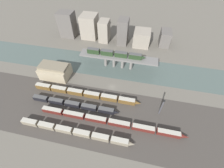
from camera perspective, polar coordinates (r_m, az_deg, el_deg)
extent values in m
plane|color=#666056|center=(106.40, 0.11, -1.16)|extent=(400.00, 400.00, 0.00)
cube|color=#423D38|center=(92.84, -3.05, -12.16)|extent=(280.00, 42.00, 0.01)
cube|color=#4C5B56|center=(121.77, 2.29, 6.54)|extent=(320.00, 27.06, 0.01)
cube|color=slate|center=(115.47, 2.44, 10.24)|extent=(59.26, 8.52, 1.35)
cylinder|color=gray|center=(120.43, -2.45, 8.86)|extent=(2.31, 2.31, 9.26)
cylinder|color=gray|center=(119.23, 0.74, 8.44)|extent=(2.31, 2.31, 9.26)
cylinder|color=gray|center=(118.41, 3.98, 7.98)|extent=(2.31, 2.31, 9.26)
cylinder|color=gray|center=(117.97, 7.25, 7.49)|extent=(2.31, 2.31, 9.26)
cube|color=#23381E|center=(118.01, -7.07, 12.35)|extent=(9.46, 3.09, 3.66)
cube|color=#4C4C4C|center=(116.85, -7.16, 13.15)|extent=(9.08, 2.84, 0.40)
cube|color=#23381E|center=(115.40, -1.92, 11.79)|extent=(9.46, 3.09, 3.66)
cube|color=#4C4C4C|center=(114.22, -1.94, 12.61)|extent=(9.08, 2.84, 0.40)
cube|color=#23381E|center=(113.74, 3.41, 11.11)|extent=(9.46, 3.09, 3.66)
cube|color=#4C4C4C|center=(112.54, 3.46, 11.94)|extent=(9.08, 2.84, 0.40)
cube|color=#23381E|center=(113.05, 8.82, 10.33)|extent=(9.46, 3.09, 3.66)
cube|color=#4C4C4C|center=(111.85, 8.94, 11.15)|extent=(9.08, 2.84, 0.40)
cone|color=#23381E|center=(113.23, 12.05, 9.74)|extent=(3.31, 2.78, 2.78)
cube|color=gray|center=(100.67, -28.71, -12.68)|extent=(9.49, 2.88, 3.24)
cube|color=#B7B2A3|center=(99.25, -29.09, -12.14)|extent=(9.11, 2.65, 0.40)
cube|color=gray|center=(95.37, -23.56, -14.41)|extent=(9.49, 2.88, 3.24)
cube|color=#B7B2A3|center=(93.87, -23.90, -13.87)|extent=(9.11, 2.65, 0.40)
cube|color=gray|center=(90.97, -17.78, -16.19)|extent=(9.49, 2.88, 3.24)
cube|color=#B7B2A3|center=(89.40, -18.05, -15.66)|extent=(9.11, 2.65, 0.40)
cube|color=gray|center=(87.61, -11.37, -17.94)|extent=(9.49, 2.88, 3.24)
cube|color=#B7B2A3|center=(85.98, -11.55, -17.44)|extent=(9.11, 2.65, 0.40)
cube|color=gray|center=(85.41, -4.40, -19.58)|extent=(9.49, 2.88, 3.24)
cube|color=#B7B2A3|center=(83.74, -4.48, -19.10)|extent=(9.11, 2.65, 0.40)
cube|color=gray|center=(84.47, 2.96, -20.98)|extent=(9.49, 2.88, 3.24)
cube|color=#B7B2A3|center=(82.78, 3.01, -20.53)|extent=(9.11, 2.65, 0.40)
cone|color=gray|center=(84.68, 7.55, -21.73)|extent=(3.32, 2.59, 2.59)
cube|color=#5B1E19|center=(99.79, -21.64, -9.40)|extent=(12.77, 2.74, 3.05)
cube|color=#B7B2A3|center=(98.44, -21.92, -8.85)|extent=(12.26, 2.52, 0.40)
cube|color=#5B1E19|center=(94.27, -14.32, -11.28)|extent=(12.77, 2.74, 3.05)
cube|color=#B7B2A3|center=(92.83, -14.51, -10.73)|extent=(12.26, 2.52, 0.40)
cube|color=#5B1E19|center=(90.52, -6.13, -13.14)|extent=(12.77, 2.74, 3.05)
cube|color=#B7B2A3|center=(89.02, -6.22, -12.61)|extent=(12.26, 2.52, 0.40)
cube|color=#5B1E19|center=(88.76, 2.70, -14.83)|extent=(12.77, 2.74, 3.05)
cube|color=#B7B2A3|center=(87.23, 2.74, -14.31)|extent=(12.26, 2.52, 0.40)
cube|color=#5B1E19|center=(89.11, 11.80, -16.20)|extent=(12.77, 2.74, 3.05)
cube|color=#B7B2A3|center=(87.59, 11.97, -15.70)|extent=(12.26, 2.52, 0.40)
cube|color=#5B1E19|center=(91.56, 20.71, -17.15)|extent=(12.77, 2.74, 3.05)
cube|color=#B7B2A3|center=(90.08, 21.01, -16.67)|extent=(12.26, 2.52, 0.40)
cone|color=#5B1E19|center=(94.22, 26.00, -17.57)|extent=(4.47, 2.46, 2.46)
cube|color=black|center=(108.59, -25.43, -4.99)|extent=(9.78, 2.80, 3.09)
cube|color=#4C4C4C|center=(107.33, -25.73, -4.42)|extent=(9.39, 2.58, 0.40)
cube|color=black|center=(103.18, -20.39, -6.20)|extent=(9.78, 2.80, 3.09)
cube|color=#4C4C4C|center=(101.85, -20.64, -5.62)|extent=(9.39, 2.58, 0.40)
cube|color=black|center=(98.70, -14.81, -7.48)|extent=(9.78, 2.80, 3.09)
cube|color=#4C4C4C|center=(97.31, -15.00, -6.90)|extent=(9.39, 2.58, 0.40)
cube|color=black|center=(95.27, -8.72, -8.79)|extent=(9.78, 2.80, 3.09)
cube|color=#4C4C4C|center=(93.83, -8.85, -8.20)|extent=(9.39, 2.58, 0.40)
cube|color=black|center=(93.02, -2.23, -10.07)|extent=(9.78, 2.80, 3.09)
cube|color=#4C4C4C|center=(91.55, -2.26, -9.49)|extent=(9.39, 2.58, 0.40)
cone|color=black|center=(92.40, 1.83, -10.85)|extent=(3.42, 2.52, 2.52)
cube|color=brown|center=(114.68, -24.52, -0.93)|extent=(10.76, 3.00, 3.46)
cube|color=#B7B2A3|center=(113.36, -24.82, -0.29)|extent=(10.33, 2.76, 0.40)
cube|color=brown|center=(108.92, -19.41, -1.93)|extent=(10.76, 3.00, 3.46)
cube|color=#B7B2A3|center=(107.54, -19.66, -1.27)|extent=(10.33, 2.76, 0.40)
cube|color=brown|center=(104.17, -13.77, -3.02)|extent=(10.76, 3.00, 3.46)
cube|color=#B7B2A3|center=(102.72, -13.96, -2.34)|extent=(10.33, 2.76, 0.40)
cube|color=brown|center=(100.55, -7.65, -4.17)|extent=(10.76, 3.00, 3.46)
cube|color=#B7B2A3|center=(99.05, -7.76, -3.48)|extent=(10.33, 2.76, 0.40)
cube|color=brown|center=(98.19, -1.13, -5.33)|extent=(10.76, 3.00, 3.46)
cube|color=#B7B2A3|center=(96.65, -1.15, -4.64)|extent=(10.33, 2.76, 0.40)
cube|color=brown|center=(97.19, 5.63, -6.46)|extent=(10.76, 3.00, 3.46)
cube|color=#B7B2A3|center=(95.63, 5.72, -5.78)|extent=(10.33, 2.76, 0.40)
cone|color=brown|center=(97.41, 9.88, -7.18)|extent=(3.77, 2.70, 2.70)
cube|color=tan|center=(119.11, -20.80, 4.48)|extent=(20.91, 13.72, 8.53)
cube|color=#7C725C|center=(115.85, -21.48, 6.34)|extent=(20.50, 9.60, 1.87)
cylinder|color=#4C4C51|center=(93.11, 18.25, -8.57)|extent=(0.92, 0.92, 12.36)
cube|color=black|center=(87.81, 19.28, -6.09)|extent=(1.00, 0.70, 1.20)
cube|color=#605B56|center=(161.67, -16.61, 20.92)|extent=(14.50, 12.48, 23.56)
cube|color=gray|center=(156.16, -8.53, 20.93)|extent=(14.77, 15.86, 21.64)
cube|color=gray|center=(148.92, -2.97, 19.54)|extent=(9.05, 12.53, 19.67)
cube|color=#605B56|center=(144.59, 4.19, 19.28)|extent=(9.08, 13.20, 22.90)
cube|color=gray|center=(146.20, 11.22, 16.82)|extent=(14.59, 15.36, 13.89)
cube|color=#605B56|center=(152.08, 19.52, 16.23)|extent=(9.11, 14.76, 13.65)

